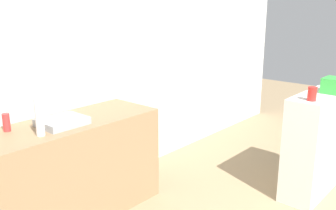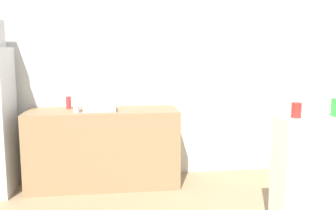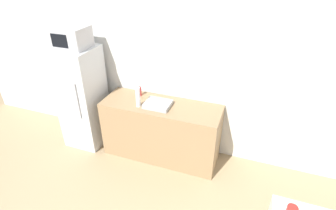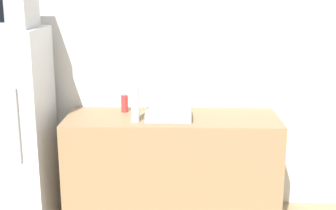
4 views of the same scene
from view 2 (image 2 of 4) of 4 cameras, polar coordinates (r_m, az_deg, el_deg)
The scene contains 7 objects.
wall_back at distance 4.76m, azimuth -6.62°, elevation 4.63°, with size 8.00×0.06×2.60m, color silver.
counter at distance 4.54m, azimuth -9.76°, elevation -6.43°, with size 1.75×0.61×0.91m, color #937551.
sink_basin at distance 4.40m, azimuth -10.31°, elevation -0.46°, with size 0.37×0.31×0.06m, color #9EA3A8.
bottle_tall at distance 4.30m, azimuth -13.85°, elevation 0.83°, with size 0.06×0.06×0.30m, color silver.
bottle_short at distance 4.62m, azimuth -14.92°, elevation 0.35°, with size 0.06×0.06×0.15m, color red.
shelf_cabinet at distance 3.59m, azimuth 22.77°, elevation -9.83°, with size 0.87×0.33×1.04m, color white.
jar at distance 3.28m, azimuth 18.97°, elevation -0.76°, with size 0.08×0.08×0.13m, color red.
Camera 2 is at (-0.08, -1.79, 1.59)m, focal length 40.00 mm.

